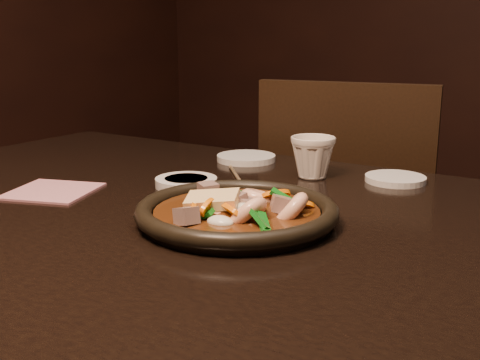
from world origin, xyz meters
The scene contains 10 objects.
table centered at (0.00, 0.00, 0.67)m, with size 1.60×0.90×0.75m.
chair centered at (-0.10, 0.67, 0.50)m, with size 0.50×0.50×0.91m.
plate centered at (0.00, -0.02, 0.77)m, with size 0.30×0.30×0.03m.
stirfry centered at (0.00, -0.02, 0.77)m, with size 0.19×0.21×0.06m.
soy_dish centered at (-0.19, 0.11, 0.76)m, with size 0.11×0.11×0.02m, color white.
saucer_left centered at (-0.22, 0.35, 0.76)m, with size 0.13×0.13×0.01m, color white.
saucer_right centered at (0.11, 0.35, 0.76)m, with size 0.11×0.11×0.01m, color white.
tea_cup centered at (-0.03, 0.29, 0.79)m, with size 0.08×0.08×0.08m, color silver.
chopsticks centered at (-0.14, 0.19, 0.75)m, with size 0.15×0.17×0.01m.
napkin centered at (-0.36, -0.05, 0.75)m, with size 0.14×0.14×0.00m, color #B56F7B.
Camera 1 is at (0.45, -0.72, 1.02)m, focal length 45.00 mm.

